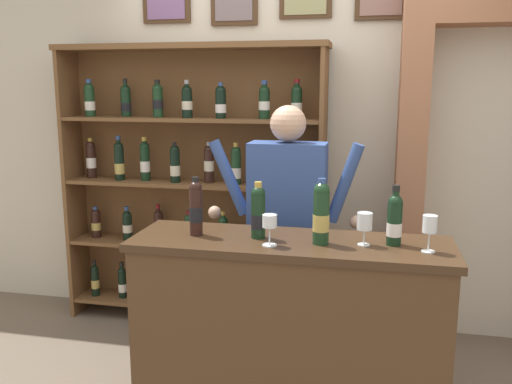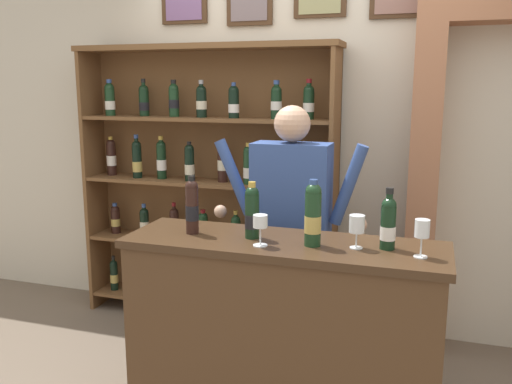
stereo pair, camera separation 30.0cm
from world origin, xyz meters
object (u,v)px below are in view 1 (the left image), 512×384
(tasting_bottle_grappa, at_px, (258,212))
(tasting_bottle_chianti, at_px, (395,219))
(wine_glass_center, at_px, (365,222))
(wine_shelf, at_px, (193,179))
(wine_glass_spare, at_px, (430,226))
(wine_glass_right, at_px, (270,223))
(tasting_bottle_prosecco, at_px, (321,213))
(shopkeeper, at_px, (287,210))
(tasting_counter, at_px, (289,334))
(tasting_bottle_brunello, at_px, (196,207))

(tasting_bottle_grappa, height_order, tasting_bottle_chianti, tasting_bottle_chianti)
(wine_glass_center, bearing_deg, tasting_bottle_grappa, 178.06)
(wine_shelf, height_order, wine_glass_spare, wine_shelf)
(wine_glass_spare, bearing_deg, wine_glass_right, -175.61)
(tasting_bottle_prosecco, distance_m, wine_glass_center, 0.21)
(shopkeeper, bearing_deg, wine_glass_center, -50.86)
(tasting_counter, xyz_separation_m, tasting_bottle_grappa, (-0.16, 0.01, 0.64))
(tasting_bottle_prosecco, xyz_separation_m, wine_glass_spare, (0.50, -0.03, -0.03))
(tasting_bottle_prosecco, distance_m, tasting_bottle_chianti, 0.35)
(tasting_counter, height_order, tasting_bottle_brunello, tasting_bottle_brunello)
(tasting_bottle_grappa, xyz_separation_m, tasting_bottle_prosecco, (0.32, -0.04, 0.02))
(wine_shelf, xyz_separation_m, tasting_bottle_chianti, (1.40, -1.13, 0.05))
(wine_shelf, xyz_separation_m, tasting_bottle_brunello, (0.41, -1.17, 0.07))
(wine_glass_center, bearing_deg, wine_glass_spare, -9.04)
(tasting_counter, relative_size, wine_glass_center, 9.94)
(wine_shelf, xyz_separation_m, tasting_bottle_prosecco, (1.05, -1.19, 0.08))
(shopkeeper, xyz_separation_m, wine_glass_spare, (0.76, -0.62, 0.10))
(tasting_bottle_brunello, distance_m, wine_glass_right, 0.42)
(wine_glass_center, bearing_deg, tasting_bottle_brunello, 179.86)
(tasting_bottle_brunello, distance_m, tasting_bottle_prosecco, 0.64)
(tasting_bottle_chianti, bearing_deg, tasting_bottle_grappa, -178.34)
(tasting_bottle_brunello, bearing_deg, wine_glass_right, -14.62)
(wine_shelf, xyz_separation_m, wine_glass_spare, (1.56, -1.22, 0.05))
(tasting_counter, xyz_separation_m, tasting_bottle_brunello, (-0.49, -0.01, 0.65))
(tasting_counter, height_order, shopkeeper, shopkeeper)
(tasting_counter, height_order, wine_glass_center, wine_glass_center)
(tasting_bottle_brunello, xyz_separation_m, tasting_bottle_chianti, (0.99, 0.04, -0.02))
(wine_glass_center, relative_size, wine_glass_right, 1.05)
(wine_glass_right, bearing_deg, tasting_bottle_grappa, 124.08)
(wine_glass_spare, relative_size, wine_glass_center, 1.08)
(tasting_bottle_prosecco, xyz_separation_m, wine_glass_right, (-0.24, -0.08, -0.04))
(wine_shelf, height_order, tasting_bottle_prosecco, wine_shelf)
(tasting_bottle_brunello, height_order, wine_glass_right, tasting_bottle_brunello)
(wine_glass_spare, bearing_deg, tasting_bottle_chianti, 151.40)
(tasting_bottle_chianti, xyz_separation_m, wine_glass_center, (-0.14, -0.04, -0.01))
(tasting_bottle_chianti, xyz_separation_m, wine_glass_right, (-0.58, -0.14, -0.02))
(shopkeeper, xyz_separation_m, tasting_bottle_prosecco, (0.26, -0.59, 0.13))
(shopkeeper, bearing_deg, tasting_bottle_chianti, -41.44)
(wine_glass_spare, bearing_deg, tasting_bottle_grappa, 175.49)
(shopkeeper, distance_m, tasting_bottle_chianti, 0.82)
(shopkeeper, xyz_separation_m, wine_glass_center, (0.47, -0.57, 0.09))
(tasting_bottle_prosecco, height_order, wine_glass_center, tasting_bottle_prosecco)
(tasting_counter, relative_size, wine_glass_spare, 9.18)
(wine_glass_spare, bearing_deg, wine_glass_center, 170.96)
(tasting_bottle_chianti, distance_m, wine_glass_center, 0.15)
(shopkeeper, relative_size, tasting_bottle_chianti, 5.64)
(wine_glass_right, bearing_deg, wine_glass_center, 13.14)
(tasting_bottle_grappa, relative_size, wine_glass_center, 1.79)
(wine_shelf, bearing_deg, wine_glass_center, -42.85)
(tasting_counter, height_order, wine_glass_spare, wine_glass_spare)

